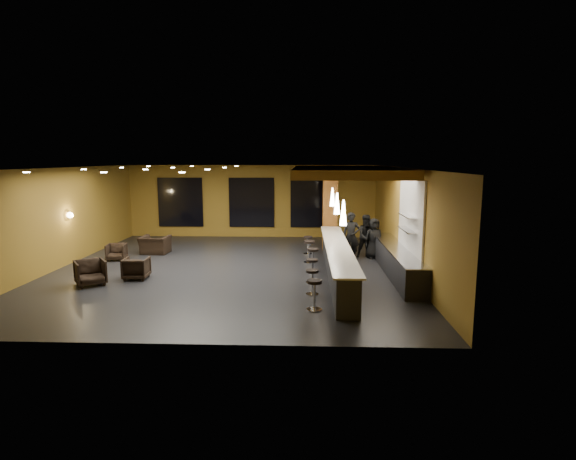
{
  "coord_description": "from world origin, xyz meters",
  "views": [
    {
      "loc": [
        2.6,
        -15.25,
        3.82
      ],
      "look_at": [
        2.0,
        0.5,
        1.3
      ],
      "focal_mm": 28.0,
      "sensor_mm": 36.0,
      "label": 1
    }
  ],
  "objects_px": {
    "armchair_d": "(155,245)",
    "armchair_b": "(136,268)",
    "pendant_2": "(332,197)",
    "staff_b": "(367,236)",
    "armchair_a": "(90,273)",
    "bar_counter": "(337,262)",
    "bar_stool_5": "(308,243)",
    "bar_stool_0": "(314,291)",
    "column": "(330,208)",
    "bar_stool_3": "(313,257)",
    "staff_a": "(351,236)",
    "bar_stool_2": "(312,268)",
    "armchair_c": "(117,252)",
    "staff_c": "(374,238)",
    "bar_stool_4": "(309,249)",
    "prep_counter": "(396,261)",
    "pendant_1": "(337,204)",
    "bar_stool_1": "(312,279)",
    "pendant_0": "(343,213)"
  },
  "relations": [
    {
      "from": "pendant_0",
      "to": "staff_b",
      "type": "bearing_deg",
      "value": 74.72
    },
    {
      "from": "pendant_1",
      "to": "staff_b",
      "type": "xyz_separation_m",
      "value": [
        1.35,
        2.45,
        -1.51
      ]
    },
    {
      "from": "bar_counter",
      "to": "pendant_2",
      "type": "distance_m",
      "value": 3.52
    },
    {
      "from": "bar_counter",
      "to": "staff_b",
      "type": "height_order",
      "value": "staff_b"
    },
    {
      "from": "armchair_b",
      "to": "bar_stool_3",
      "type": "xyz_separation_m",
      "value": [
        5.66,
        1.15,
        0.16
      ]
    },
    {
      "from": "bar_stool_3",
      "to": "bar_stool_0",
      "type": "bearing_deg",
      "value": -90.4
    },
    {
      "from": "column",
      "to": "bar_stool_0",
      "type": "distance_m",
      "value": 8.01
    },
    {
      "from": "bar_stool_0",
      "to": "bar_stool_5",
      "type": "distance_m",
      "value": 6.77
    },
    {
      "from": "staff_c",
      "to": "bar_stool_2",
      "type": "distance_m",
      "value": 4.34
    },
    {
      "from": "pendant_2",
      "to": "staff_b",
      "type": "distance_m",
      "value": 2.03
    },
    {
      "from": "bar_counter",
      "to": "staff_c",
      "type": "distance_m",
      "value": 3.27
    },
    {
      "from": "pendant_0",
      "to": "armchair_b",
      "type": "relative_size",
      "value": 0.92
    },
    {
      "from": "pendant_2",
      "to": "armchair_a",
      "type": "bearing_deg",
      "value": -150.86
    },
    {
      "from": "bar_counter",
      "to": "armchair_d",
      "type": "relative_size",
      "value": 7.31
    },
    {
      "from": "bar_counter",
      "to": "armchair_a",
      "type": "distance_m",
      "value": 7.67
    },
    {
      "from": "pendant_1",
      "to": "bar_stool_1",
      "type": "height_order",
      "value": "pendant_1"
    },
    {
      "from": "staff_c",
      "to": "armchair_c",
      "type": "bearing_deg",
      "value": 166.73
    },
    {
      "from": "armchair_d",
      "to": "armchair_b",
      "type": "bearing_deg",
      "value": 104.39
    },
    {
      "from": "pendant_2",
      "to": "staff_c",
      "type": "bearing_deg",
      "value": -5.78
    },
    {
      "from": "armchair_a",
      "to": "bar_stool_1",
      "type": "distance_m",
      "value": 6.77
    },
    {
      "from": "pendant_0",
      "to": "pendant_1",
      "type": "bearing_deg",
      "value": 90.0
    },
    {
      "from": "column",
      "to": "staff_a",
      "type": "distance_m",
      "value": 2.37
    },
    {
      "from": "pendant_0",
      "to": "pendant_2",
      "type": "relative_size",
      "value": 1.0
    },
    {
      "from": "column",
      "to": "bar_stool_3",
      "type": "relative_size",
      "value": 4.42
    },
    {
      "from": "staff_c",
      "to": "bar_stool_1",
      "type": "bearing_deg",
      "value": -134.26
    },
    {
      "from": "bar_stool_5",
      "to": "bar_counter",
      "type": "bearing_deg",
      "value": -75.23
    },
    {
      "from": "column",
      "to": "bar_stool_1",
      "type": "distance_m",
      "value": 6.74
    },
    {
      "from": "bar_stool_4",
      "to": "armchair_c",
      "type": "bearing_deg",
      "value": 178.55
    },
    {
      "from": "armchair_a",
      "to": "armchair_c",
      "type": "distance_m",
      "value": 3.42
    },
    {
      "from": "column",
      "to": "staff_a",
      "type": "xyz_separation_m",
      "value": [
        0.7,
        -2.1,
        -0.84
      ]
    },
    {
      "from": "bar_counter",
      "to": "staff_b",
      "type": "relative_size",
      "value": 4.77
    },
    {
      "from": "bar_counter",
      "to": "pendant_1",
      "type": "xyz_separation_m",
      "value": [
        0.0,
        0.5,
        1.85
      ]
    },
    {
      "from": "bar_stool_1",
      "to": "bar_stool_3",
      "type": "distance_m",
      "value": 2.65
    },
    {
      "from": "staff_c",
      "to": "staff_a",
      "type": "bearing_deg",
      "value": -176.6
    },
    {
      "from": "staff_b",
      "to": "staff_a",
      "type": "bearing_deg",
      "value": -154.36
    },
    {
      "from": "pendant_1",
      "to": "armchair_b",
      "type": "relative_size",
      "value": 0.92
    },
    {
      "from": "armchair_a",
      "to": "staff_c",
      "type": "bearing_deg",
      "value": -11.66
    },
    {
      "from": "bar_stool_2",
      "to": "armchair_c",
      "type": "bearing_deg",
      "value": 158.59
    },
    {
      "from": "pendant_1",
      "to": "staff_a",
      "type": "height_order",
      "value": "pendant_1"
    },
    {
      "from": "bar_stool_5",
      "to": "bar_stool_0",
      "type": "bearing_deg",
      "value": -88.98
    },
    {
      "from": "staff_a",
      "to": "pendant_2",
      "type": "bearing_deg",
      "value": 147.43
    },
    {
      "from": "staff_c",
      "to": "armchair_d",
      "type": "height_order",
      "value": "staff_c"
    },
    {
      "from": "prep_counter",
      "to": "bar_stool_4",
      "type": "distance_m",
      "value": 3.23
    },
    {
      "from": "pendant_1",
      "to": "bar_stool_2",
      "type": "relative_size",
      "value": 0.93
    },
    {
      "from": "column",
      "to": "pendant_1",
      "type": "distance_m",
      "value": 4.14
    },
    {
      "from": "pendant_2",
      "to": "bar_stool_2",
      "type": "xyz_separation_m",
      "value": [
        -0.83,
        -3.74,
        -1.87
      ]
    },
    {
      "from": "bar_stool_1",
      "to": "pendant_0",
      "type": "bearing_deg",
      "value": -2.89
    },
    {
      "from": "bar_counter",
      "to": "bar_stool_1",
      "type": "distance_m",
      "value": 2.13
    },
    {
      "from": "staff_b",
      "to": "bar_stool_4",
      "type": "distance_m",
      "value": 2.46
    },
    {
      "from": "column",
      "to": "bar_stool_3",
      "type": "xyz_separation_m",
      "value": [
        -0.77,
        -3.91,
        -1.24
      ]
    }
  ]
}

